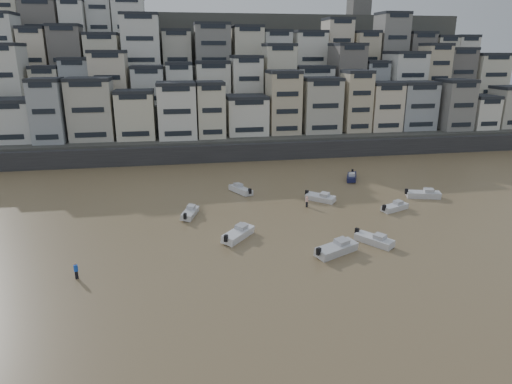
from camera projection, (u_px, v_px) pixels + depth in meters
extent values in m
plane|color=olive|center=(251.00, 376.00, 32.05)|extent=(400.00, 400.00, 0.00)
cube|color=#38383A|center=(246.00, 152.00, 94.27)|extent=(140.00, 3.00, 3.50)
cube|color=#4C4C47|center=(263.00, 143.00, 101.62)|extent=(140.00, 14.00, 4.00)
cube|color=#4C4C47|center=(254.00, 122.00, 111.99)|extent=(140.00, 14.00, 10.00)
cube|color=#4C4C47|center=(246.00, 100.00, 122.07)|extent=(140.00, 14.00, 18.00)
cube|color=#4C4C47|center=(240.00, 82.00, 132.14)|extent=(140.00, 16.00, 26.00)
cube|color=#4C4C47|center=(233.00, 69.00, 144.39)|extent=(140.00, 18.00, 32.00)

